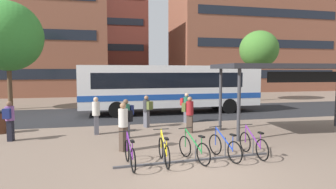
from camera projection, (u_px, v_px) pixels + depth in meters
ground at (194, 169)px, 8.09m from camera, size 200.00×200.00×0.00m
bus_lane_asphalt at (145, 114)px, 18.50m from camera, size 80.00×7.20×0.01m
city_bus at (172, 87)px, 18.76m from camera, size 12.06×2.73×3.20m
bike_rack at (196, 158)px, 8.81m from camera, size 5.20×0.37×0.70m
parked_bicycle_purple_0 at (130, 154)px, 8.25m from camera, size 0.52×1.72×0.99m
parked_bicycle_yellow_1 at (164, 151)px, 8.55m from camera, size 0.52×1.72×0.99m
parked_bicycle_green_2 at (194, 149)px, 8.78m from camera, size 0.67×1.66×0.99m
parked_bicycle_blue_3 at (224, 147)px, 9.00m from camera, size 0.60×1.68×0.99m
parked_bicycle_purple_4 at (253, 145)px, 9.30m from camera, size 0.52×1.72×0.99m
transit_shelter at (296, 69)px, 12.55m from camera, size 7.25×3.25×3.16m
commuter_red_pack_0 at (186, 106)px, 15.20m from camera, size 0.55×0.60×1.65m
commuter_navy_pack_1 at (10, 118)px, 11.21m from camera, size 0.38×0.55×1.65m
commuter_maroon_pack_2 at (96, 113)px, 12.44m from camera, size 0.36×0.54×1.70m
commuter_olive_pack_3 at (147, 109)px, 13.96m from camera, size 0.54×0.61×1.62m
commuter_olive_pack_4 at (189, 112)px, 12.77m from camera, size 0.61×0.54×1.68m
commuter_black_pack_5 at (124, 123)px, 9.85m from camera, size 0.60×0.58×1.74m
commuter_navy_pack_6 at (127, 116)px, 11.71m from camera, size 0.60×0.58×1.68m
trash_bin at (0, 122)px, 12.65m from camera, size 0.55×0.55×1.03m
street_tree_0 at (259, 50)px, 26.30m from camera, size 3.64×3.64×6.65m
street_tree_1 at (7, 36)px, 20.10m from camera, size 4.96×4.96×7.90m
building_left_wing at (27, 26)px, 33.59m from camera, size 18.97×11.74×16.62m
building_right_wing at (250, 22)px, 41.18m from camera, size 22.60×10.62×20.03m
building_centre_block at (105, 41)px, 50.90m from camera, size 14.01×13.84×16.56m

